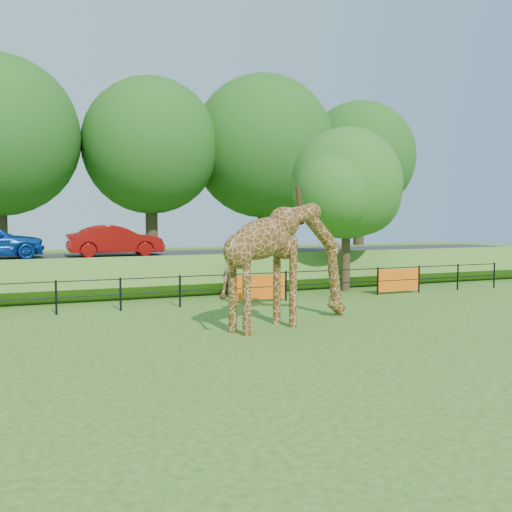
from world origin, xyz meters
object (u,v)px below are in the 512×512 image
object	(u,v)px
visitor	(231,279)
tree_east	(348,188)
giraffe	(289,264)
car_red	(116,241)

from	to	relation	value
visitor	tree_east	size ratio (longest dim) A/B	0.21
giraffe	car_red	distance (m)	10.65
giraffe	tree_east	bearing A→B (deg)	26.26
giraffe	car_red	xyz separation A→B (m)	(-3.34, 10.11, 0.32)
visitor	giraffe	bearing A→B (deg)	103.79
tree_east	giraffe	bearing A→B (deg)	-133.14
car_red	tree_east	world-z (taller)	tree_east
car_red	visitor	size ratio (longest dim) A/B	2.86
giraffe	car_red	world-z (taller)	giraffe
giraffe	visitor	world-z (taller)	giraffe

